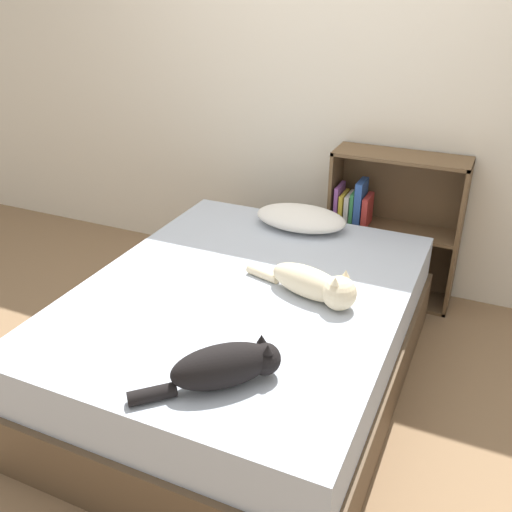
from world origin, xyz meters
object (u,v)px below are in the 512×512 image
at_px(cat_dark, 226,366).
at_px(cat_light, 316,285).
at_px(bed, 244,337).
at_px(bookshelf, 389,223).
at_px(pillow, 301,218).

bearing_deg(cat_dark, cat_light, 38.24).
xyz_separation_m(bed, cat_dark, (0.23, -0.62, 0.34)).
bearing_deg(bed, bookshelf, 70.11).
xyz_separation_m(pillow, bookshelf, (0.41, 0.41, -0.12)).
bearing_deg(pillow, bookshelf, 44.58).
bearing_deg(bed, cat_light, 8.11).
bearing_deg(cat_light, pillow, 130.36).
height_order(bed, cat_dark, cat_dark).
xyz_separation_m(pillow, cat_dark, (0.23, -1.37, 0.02)).
distance_m(bed, cat_light, 0.47).
distance_m(cat_light, bookshelf, 1.12).
distance_m(bed, pillow, 0.81).
height_order(bed, pillow, pillow).
bearing_deg(cat_light, cat_dark, -82.72).
height_order(cat_dark, bookshelf, bookshelf).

